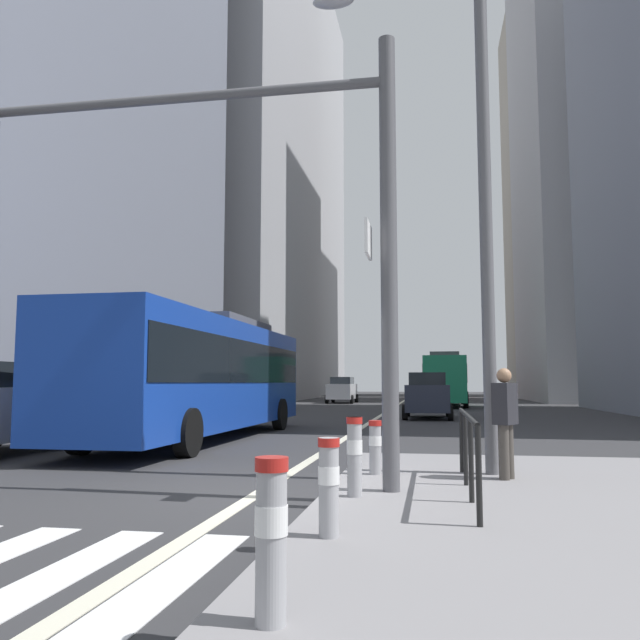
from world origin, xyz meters
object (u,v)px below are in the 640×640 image
at_px(city_bus_blue_oncoming, 202,371).
at_px(street_lamp_post, 484,143).
at_px(car_receding_near, 435,389).
at_px(traffic_signal_gantry, 233,193).
at_px(bollard_right, 355,452).
at_px(city_bus_red_receding, 445,378).
at_px(bollard_front, 271,531).
at_px(city_bus_red_distant, 441,380).
at_px(pedestrian_waiting, 505,418).
at_px(car_oncoming_mid, 342,390).
at_px(bollard_back, 375,444).
at_px(car_receding_far, 427,395).
at_px(bollard_left, 329,481).

bearing_deg(city_bus_blue_oncoming, street_lamp_post, -42.63).
relative_size(car_receding_near, traffic_signal_gantry, 0.72).
bearing_deg(bollard_right, city_bus_blue_oncoming, 120.82).
bearing_deg(city_bus_red_receding, bollard_front, -92.56).
xyz_separation_m(city_bus_red_distant, pedestrian_waiting, (0.11, -56.84, -0.82)).
bearing_deg(car_oncoming_mid, bollard_right, -81.82).
relative_size(bollard_right, pedestrian_waiting, 0.60).
relative_size(city_bus_red_distant, bollard_back, 14.86).
bearing_deg(car_oncoming_mid, street_lamp_post, -78.66).
height_order(street_lamp_post, bollard_front, street_lamp_post).
distance_m(city_bus_red_receding, bollard_back, 33.12).
bearing_deg(city_bus_red_receding, car_receding_far, -94.02).
distance_m(city_bus_red_receding, pedestrian_waiting, 33.24).
bearing_deg(bollard_back, city_bus_red_receding, 87.08).
relative_size(street_lamp_post, bollard_front, 8.55).
distance_m(car_receding_far, traffic_signal_gantry, 20.09).
distance_m(city_bus_blue_oncoming, car_receding_far, 12.92).
bearing_deg(bollard_back, car_oncoming_mid, 98.71).
relative_size(city_bus_blue_oncoming, city_bus_red_distant, 1.03).
bearing_deg(bollard_right, bollard_front, -89.74).
height_order(car_oncoming_mid, car_receding_far, same).
bearing_deg(city_bus_red_receding, car_oncoming_mid, 147.20).
distance_m(car_receding_far, bollard_right, 20.15).
relative_size(street_lamp_post, bollard_right, 8.44).
height_order(city_bus_blue_oncoming, bollard_front, city_bus_blue_oncoming).
bearing_deg(car_oncoming_mid, traffic_signal_gantry, -84.19).
distance_m(city_bus_blue_oncoming, car_oncoming_mid, 31.16).
bearing_deg(car_receding_far, street_lamp_post, -86.54).
xyz_separation_m(city_bus_red_receding, traffic_signal_gantry, (-3.49, -34.54, 2.29)).
bearing_deg(car_oncoming_mid, bollard_back, -81.29).
xyz_separation_m(bollard_right, pedestrian_waiting, (1.96, 1.75, 0.34)).
relative_size(street_lamp_post, bollard_left, 9.18).
relative_size(city_bus_red_distant, car_receding_far, 2.63).
bearing_deg(traffic_signal_gantry, car_receding_far, 82.92).
distance_m(city_bus_red_distant, bollard_left, 60.68).
distance_m(car_receding_near, bollard_back, 44.44).
bearing_deg(street_lamp_post, bollard_left, -112.62).
height_order(car_oncoming_mid, pedestrian_waiting, car_oncoming_mid).
bearing_deg(car_receding_near, street_lamp_post, -89.18).
height_order(traffic_signal_gantry, street_lamp_post, street_lamp_post).
xyz_separation_m(car_oncoming_mid, bollard_left, (5.74, -41.87, -0.36)).
bearing_deg(street_lamp_post, bollard_right, -128.85).
bearing_deg(bollard_front, pedestrian_waiting, 71.76).
relative_size(car_receding_near, pedestrian_waiting, 2.89).
bearing_deg(bollard_left, bollard_front, -89.92).
xyz_separation_m(car_receding_near, bollard_right, (-1.18, -46.35, -0.32)).
xyz_separation_m(car_receding_near, street_lamp_post, (0.63, -44.11, 4.29)).
height_order(bollard_front, bollard_left, bollard_front).
bearing_deg(bollard_back, city_bus_red_distant, 88.21).
relative_size(car_oncoming_mid, car_receding_near, 0.98).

